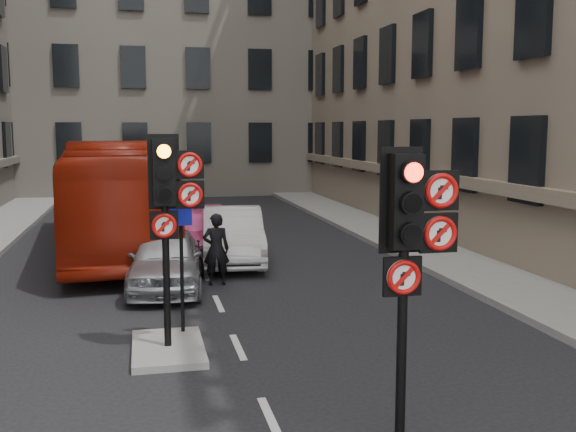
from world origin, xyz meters
name	(u,v)px	position (x,y,z in m)	size (l,w,h in m)	color
pavement_right	(444,254)	(7.20, 12.00, 0.08)	(3.00, 50.00, 0.16)	gray
centre_island	(168,349)	(-1.20, 5.00, 0.06)	(1.20, 2.00, 0.12)	gray
building_far	(162,29)	(0.00, 38.00, 10.00)	(30.00, 14.00, 20.00)	slate
signal_near	(411,233)	(1.49, 0.99, 2.58)	(0.91, 0.40, 3.58)	black
signal_far	(170,194)	(-1.11, 4.99, 2.70)	(0.91, 0.40, 3.58)	black
car_silver	(166,259)	(-1.05, 9.64, 0.71)	(1.68, 4.17, 1.42)	#A1A3A9
car_white	(233,235)	(0.93, 12.51, 0.77)	(1.63, 4.69, 1.54)	silver
car_pink	(195,235)	(-0.06, 13.38, 0.69)	(1.93, 4.75, 1.38)	#C33977
bus_red	(111,196)	(-2.50, 15.26, 1.70)	(2.86, 12.22, 3.40)	maroon
motorcycle	(200,259)	(-0.14, 10.93, 0.44)	(0.42, 1.47, 0.88)	black
motorcyclist	(216,249)	(0.16, 9.80, 0.88)	(0.64, 0.42, 1.76)	black
info_sign	(181,252)	(-0.90, 5.73, 1.58)	(0.39, 0.14, 2.27)	black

